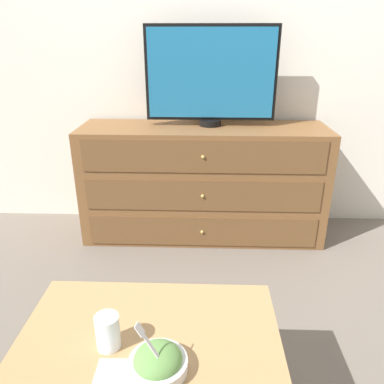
% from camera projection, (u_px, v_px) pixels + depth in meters
% --- Properties ---
extents(ground_plane, '(12.00, 12.00, 0.00)m').
position_uv_depth(ground_plane, '(220.00, 216.00, 3.03)').
color(ground_plane, '#70665B').
extents(wall_back, '(12.00, 0.05, 2.60)m').
position_uv_depth(wall_back, '(225.00, 44.00, 2.55)').
color(wall_back, white).
rests_on(wall_back, ground_plane).
extents(dresser, '(1.66, 0.49, 0.79)m').
position_uv_depth(dresser, '(203.00, 183.00, 2.64)').
color(dresser, brown).
rests_on(dresser, ground_plane).
extents(tv, '(0.85, 0.15, 0.63)m').
position_uv_depth(tv, '(211.00, 75.00, 2.40)').
color(tv, black).
rests_on(tv, dresser).
extents(coffee_table, '(0.85, 0.61, 0.47)m').
position_uv_depth(coffee_table, '(149.00, 359.00, 1.21)').
color(coffee_table, tan).
rests_on(coffee_table, ground_plane).
extents(takeout_bowl, '(0.17, 0.17, 0.18)m').
position_uv_depth(takeout_bowl, '(158.00, 362.00, 1.07)').
color(takeout_bowl, silver).
rests_on(takeout_bowl, coffee_table).
extents(drink_cup, '(0.08, 0.08, 0.11)m').
position_uv_depth(drink_cup, '(108.00, 334.00, 1.15)').
color(drink_cup, beige).
rests_on(drink_cup, coffee_table).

